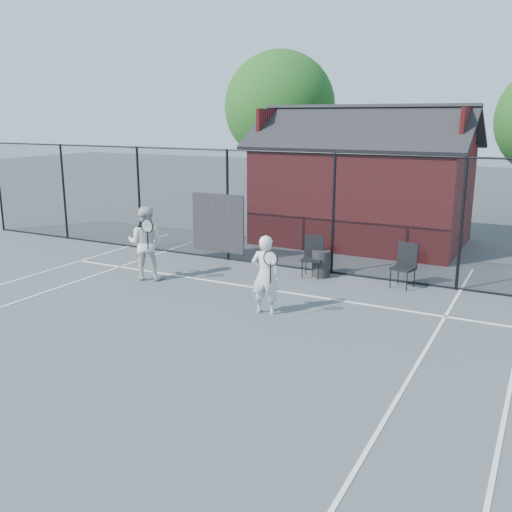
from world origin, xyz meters
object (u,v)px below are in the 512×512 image
at_px(clubhouse, 363,190).
at_px(chair_right, 403,266).
at_px(waste_bin, 321,264).
at_px(chair_left, 312,258).
at_px(player_front, 266,275).
at_px(player_back, 145,243).

distance_m(clubhouse, chair_right, 5.12).
bearing_deg(clubhouse, waste_bin, -85.23).
bearing_deg(chair_right, chair_left, -163.97).
bearing_deg(player_front, chair_left, 93.40).
bearing_deg(player_front, chair_right, 56.69).
distance_m(player_front, waste_bin, 3.07).
bearing_deg(chair_right, player_back, -147.65).
xyz_separation_m(chair_right, waste_bin, (-2.00, 0.00, -0.18)).
height_order(player_front, chair_right, player_front).
distance_m(chair_right, waste_bin, 2.01).
bearing_deg(player_back, chair_right, 20.81).
distance_m(player_back, chair_left, 4.03).
height_order(clubhouse, chair_left, clubhouse).
bearing_deg(chair_left, chair_right, -5.23).
bearing_deg(player_front, player_back, 166.40).
bearing_deg(clubhouse, player_front, -87.13).
distance_m(chair_left, waste_bin, 0.29).
bearing_deg(player_back, chair_left, 29.55).
distance_m(clubhouse, waste_bin, 4.60).
height_order(player_back, waste_bin, player_back).
xyz_separation_m(player_back, chair_left, (3.49, 1.98, -0.39)).
bearing_deg(chair_left, player_front, -96.33).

